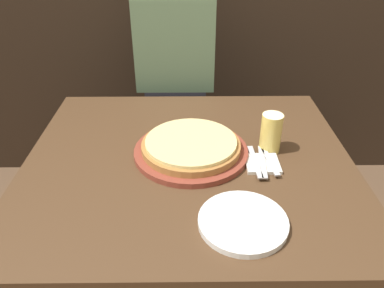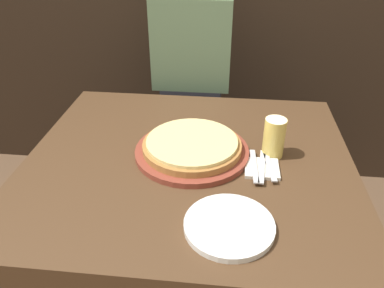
# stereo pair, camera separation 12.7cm
# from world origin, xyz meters

# --- Properties ---
(dining_table) EXTENTS (1.11, 1.00, 0.78)m
(dining_table) POSITION_xyz_m (0.00, 0.00, 0.39)
(dining_table) COLOR #4C331E
(dining_table) RESTS_ON ground_plane
(pizza_on_board) EXTENTS (0.39, 0.39, 0.06)m
(pizza_on_board) POSITION_xyz_m (0.01, 0.03, 0.80)
(pizza_on_board) COLOR brown
(pizza_on_board) RESTS_ON dining_table
(beer_glass) EXTENTS (0.07, 0.07, 0.14)m
(beer_glass) POSITION_xyz_m (0.28, 0.05, 0.85)
(beer_glass) COLOR #E5C65B
(beer_glass) RESTS_ON dining_table
(dinner_plate) EXTENTS (0.24, 0.24, 0.02)m
(dinner_plate) POSITION_xyz_m (0.14, -0.32, 0.79)
(dinner_plate) COLOR white
(dinner_plate) RESTS_ON dining_table
(napkin_stack) EXTENTS (0.11, 0.11, 0.01)m
(napkin_stack) POSITION_xyz_m (0.24, -0.04, 0.78)
(napkin_stack) COLOR silver
(napkin_stack) RESTS_ON dining_table
(fork) EXTENTS (0.03, 0.19, 0.00)m
(fork) POSITION_xyz_m (0.22, -0.04, 0.79)
(fork) COLOR silver
(fork) RESTS_ON napkin_stack
(dinner_knife) EXTENTS (0.03, 0.19, 0.00)m
(dinner_knife) POSITION_xyz_m (0.24, -0.04, 0.79)
(dinner_knife) COLOR silver
(dinner_knife) RESTS_ON napkin_stack
(spoon) EXTENTS (0.04, 0.16, 0.00)m
(spoon) POSITION_xyz_m (0.27, -0.04, 0.79)
(spoon) COLOR silver
(spoon) RESTS_ON napkin_stack
(diner_person) EXTENTS (0.37, 0.20, 1.38)m
(diner_person) POSITION_xyz_m (-0.06, 0.69, 0.69)
(diner_person) COLOR #33333D
(diner_person) RESTS_ON ground_plane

